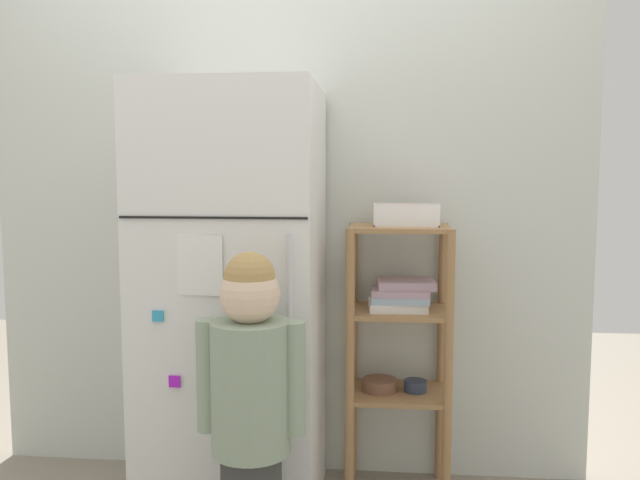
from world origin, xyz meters
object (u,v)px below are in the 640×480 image
(refrigerator, at_px, (234,301))
(child_standing, at_px, (251,386))
(pantry_shelf_unit, at_px, (398,328))
(fruit_bin, at_px, (407,216))

(refrigerator, height_order, child_standing, refrigerator)
(refrigerator, relative_size, child_standing, 1.53)
(refrigerator, relative_size, pantry_shelf_unit, 1.48)
(refrigerator, xyz_separation_m, fruit_bin, (0.66, 0.15, 0.32))
(fruit_bin, bearing_deg, refrigerator, -166.96)
(refrigerator, xyz_separation_m, pantry_shelf_unit, (0.63, 0.14, -0.13))
(pantry_shelf_unit, bearing_deg, child_standing, -126.71)
(fruit_bin, bearing_deg, child_standing, -127.90)
(pantry_shelf_unit, distance_m, fruit_bin, 0.45)
(refrigerator, distance_m, pantry_shelf_unit, 0.66)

